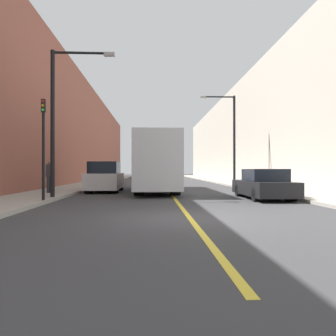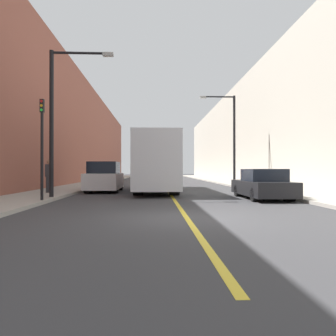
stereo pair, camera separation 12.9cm
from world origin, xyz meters
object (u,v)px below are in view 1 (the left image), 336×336
street_lamp_right (231,133)px  traffic_light (43,145)px  parked_suv_left (105,178)px  street_lamp_left (59,111)px  bus (156,163)px  car_right_near (264,185)px  pedestrian (50,176)px

street_lamp_right → traffic_light: bearing=-130.4°
parked_suv_left → street_lamp_left: street_lamp_left is taller
parked_suv_left → street_lamp_right: bearing=30.5°
bus → parked_suv_left: 3.45m
car_right_near → traffic_light: traffic_light is taller
parked_suv_left → car_right_near: size_ratio=1.03×
parked_suv_left → pedestrian: (-2.61, -2.88, 0.20)m
street_lamp_right → traffic_light: street_lamp_right is taller
bus → street_lamp_right: size_ratio=1.54×
street_lamp_left → traffic_light: 2.33m
bus → traffic_light: traffic_light is taller
bus → car_right_near: (5.12, -5.92, -1.20)m
street_lamp_right → bus: bearing=-139.6°
pedestrian → street_lamp_left: bearing=-65.7°
street_lamp_right → pedestrian: bearing=-145.0°
parked_suv_left → street_lamp_left: size_ratio=0.70×
bus → parked_suv_left: bearing=-174.7°
traffic_light → street_lamp_right: bearing=49.6°
bus → car_right_near: size_ratio=2.45×
parked_suv_left → street_lamp_right: (9.56, 5.63, 3.54)m
parked_suv_left → traffic_light: bearing=-101.5°
pedestrian → bus: bearing=28.3°
street_lamp_right → car_right_near: bearing=-95.8°
parked_suv_left → street_lamp_left: 6.75m
traffic_light → pedestrian: traffic_light is taller
bus → street_lamp_left: size_ratio=1.67×
car_right_near → street_lamp_right: 11.91m
car_right_near → street_lamp_left: bearing=-179.0°
street_lamp_left → pedestrian: 4.40m
parked_suv_left → pedestrian: pedestrian is taller
traffic_light → car_right_near: bearing=10.1°
bus → street_lamp_left: street_lamp_left is taller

